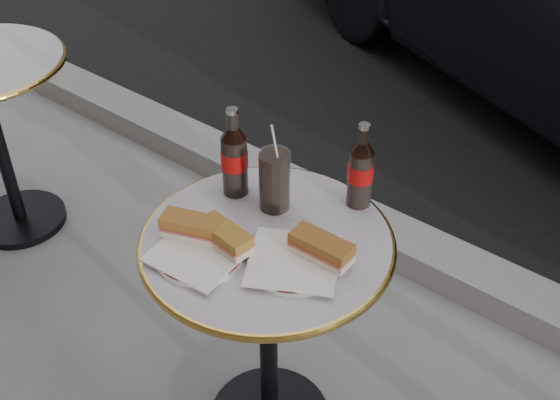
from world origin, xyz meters
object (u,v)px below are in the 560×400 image
Objects in this scene: plate_right at (294,263)px; plate_left at (200,254)px; bistro_table at (269,340)px; cola_glass at (275,180)px; cola_bottle_left at (234,152)px; cola_bottle_right at (361,165)px.

plate_left is at bearing -149.10° from plate_right.
plate_left is (-0.08, -0.14, 0.37)m from bistro_table.
cola_glass is at bearing 120.61° from bistro_table.
cola_bottle_left is (-0.29, 0.13, 0.12)m from plate_right.
cola_bottle_left is 0.32m from cola_bottle_right.
plate_right is at bearing -87.45° from cola_bottle_right.
plate_right is at bearing 30.90° from plate_left.
cola_bottle_right is 0.22m from cola_glass.
plate_right is 0.31m from cola_bottle_right.
plate_left is 1.28× the size of cola_glass.
cola_bottle_left is at bearing 156.27° from plate_right.
plate_left is 0.89× the size of cola_bottle_right.
cola_bottle_left reaches higher than cola_glass.
plate_left is 0.29m from cola_bottle_left.
cola_bottle_right reaches higher than cola_glass.
plate_left and plate_right have the same top height.
plate_left is at bearing -119.86° from bistro_table.
cola_bottle_left reaches higher than bistro_table.
plate_right is 0.91× the size of cola_bottle_right.
plate_left is 0.27m from cola_glass.
bistro_table is at bearing 163.10° from plate_right.
plate_right is at bearing -23.73° from cola_bottle_left.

